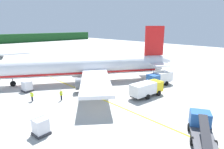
{
  "coord_description": "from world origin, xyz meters",
  "views": [
    {
      "loc": [
        2.42,
        -10.73,
        11.9
      ],
      "look_at": [
        26.51,
        15.06,
        2.81
      ],
      "focal_mm": 30.41,
      "sensor_mm": 36.0,
      "label": 1
    }
  ],
  "objects": [
    {
      "name": "service_truck_baggage",
      "position": [
        27.91,
        7.81,
        1.46
      ],
      "size": [
        6.54,
        2.82,
        2.52
      ],
      "color": "yellow",
      "rests_on": "ground"
    },
    {
      "name": "service_truck_fuel",
      "position": [
        22.38,
        -3.73,
        1.17
      ],
      "size": [
        6.65,
        5.11,
        2.69
      ],
      "color": "#2659A5",
      "rests_on": "ground"
    },
    {
      "name": "airliner_foreground",
      "position": [
        25.0,
        22.37,
        3.39
      ],
      "size": [
        37.4,
        31.76,
        11.9
      ],
      "color": "white",
      "rests_on": "ground"
    },
    {
      "name": "cargo_container_near",
      "position": [
        13.78,
        24.67,
        0.98
      ],
      "size": [
        1.92,
        1.92,
        2.08
      ],
      "color": "#333338",
      "rests_on": "ground"
    },
    {
      "name": "cargo_container_mid",
      "position": [
        9.6,
        8.69,
        0.96
      ],
      "size": [
        1.83,
        1.83,
        2.04
      ],
      "color": "#333338",
      "rests_on": "ground"
    },
    {
      "name": "apron_guide_line",
      "position": [
        21.42,
        17.66,
        0.01
      ],
      "size": [
        0.3,
        60.0,
        0.01
      ],
      "primitive_type": "cube",
      "color": "yellow",
      "rests_on": "ground"
    },
    {
      "name": "service_truck_pushback",
      "position": [
        35.33,
        10.04,
        1.49
      ],
      "size": [
        5.82,
        3.24,
        2.64
      ],
      "color": "#2659A5",
      "rests_on": "ground"
    },
    {
      "name": "crew_loader_left",
      "position": [
        16.28,
        16.32,
        1.04
      ],
      "size": [
        0.61,
        0.35,
        1.75
      ],
      "color": "#191E33",
      "rests_on": "ground"
    },
    {
      "name": "crew_marshaller",
      "position": [
        12.62,
        19.19,
        0.96
      ],
      "size": [
        0.42,
        0.56,
        1.63
      ],
      "color": "#191E33",
      "rests_on": "ground"
    }
  ]
}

